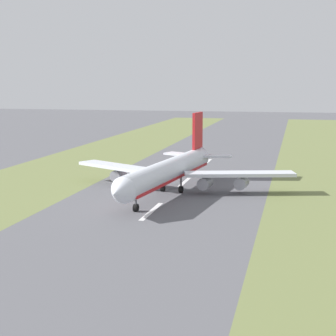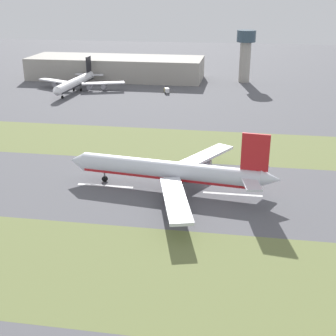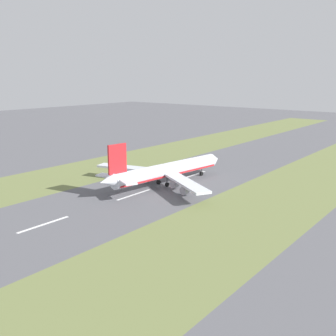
# 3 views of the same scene
# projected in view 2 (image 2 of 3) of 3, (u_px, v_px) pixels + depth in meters

# --- Properties ---
(ground_plane) EXTENTS (800.00, 800.00, 0.00)m
(ground_plane) POSITION_uv_depth(u_px,v_px,m) (181.00, 191.00, 144.18)
(ground_plane) COLOR #56565B
(grass_median_west) EXTENTS (40.00, 600.00, 0.01)m
(grass_median_west) POSITION_uv_depth(u_px,v_px,m) (153.00, 273.00, 102.81)
(grass_median_west) COLOR olive
(grass_median_west) RESTS_ON ground
(grass_median_east) EXTENTS (40.00, 600.00, 0.01)m
(grass_median_east) POSITION_uv_depth(u_px,v_px,m) (196.00, 145.00, 185.54)
(grass_median_east) COLOR olive
(grass_median_east) RESTS_ON ground
(centreline_dash_mid) EXTENTS (1.20, 18.00, 0.01)m
(centreline_dash_mid) POSITION_uv_depth(u_px,v_px,m) (233.00, 194.00, 141.82)
(centreline_dash_mid) COLOR silver
(centreline_dash_mid) RESTS_ON ground
(centreline_dash_far) EXTENTS (1.20, 18.00, 0.01)m
(centreline_dash_far) POSITION_uv_depth(u_px,v_px,m) (105.00, 186.00, 147.78)
(centreline_dash_far) COLOR silver
(centreline_dash_far) RESTS_ON ground
(airplane_main_jet) EXTENTS (63.63, 67.16, 20.20)m
(airplane_main_jet) POSITION_uv_depth(u_px,v_px,m) (174.00, 172.00, 142.78)
(airplane_main_jet) COLOR silver
(airplane_main_jet) RESTS_ON ground
(terminal_building) EXTENTS (36.00, 116.06, 14.33)m
(terminal_building) POSITION_uv_depth(u_px,v_px,m) (116.00, 68.00, 315.16)
(terminal_building) COLOR #A39E93
(terminal_building) RESTS_ON ground
(control_tower) EXTENTS (12.00, 12.00, 32.73)m
(control_tower) POSITION_uv_depth(u_px,v_px,m) (246.00, 50.00, 299.36)
(control_tower) COLOR #A39E93
(control_tower) RESTS_ON ground
(airplane_parked_apron) EXTENTS (58.57, 55.79, 17.60)m
(airplane_parked_apron) POSITION_uv_depth(u_px,v_px,m) (76.00, 82.00, 277.93)
(airplane_parked_apron) COLOR white
(airplane_parked_apron) RESTS_ON ground
(service_truck) EXTENTS (6.39, 4.10, 3.10)m
(service_truck) POSITION_uv_depth(u_px,v_px,m) (167.00, 90.00, 274.14)
(service_truck) COLOR gold
(service_truck) RESTS_ON ground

